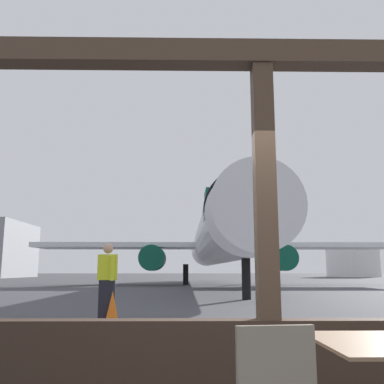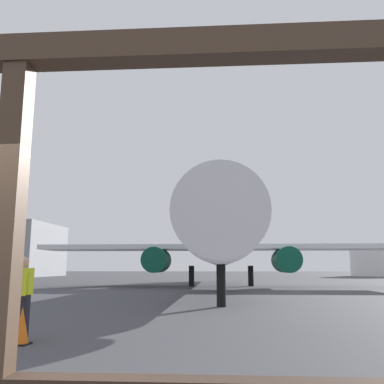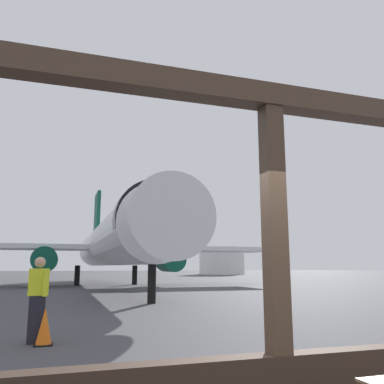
{
  "view_description": "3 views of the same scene",
  "coord_description": "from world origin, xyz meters",
  "views": [
    {
      "loc": [
        -0.78,
        -4.14,
        1.16
      ],
      "look_at": [
        -0.57,
        8.19,
        3.38
      ],
      "focal_mm": 40.65,
      "sensor_mm": 36.0,
      "label": 1
    },
    {
      "loc": [
        1.7,
        -3.28,
        1.52
      ],
      "look_at": [
        0.79,
        10.29,
        3.94
      ],
      "focal_mm": 39.59,
      "sensor_mm": 36.0,
      "label": 2
    },
    {
      "loc": [
        -2.05,
        -3.64,
        1.54
      ],
      "look_at": [
        1.81,
        8.38,
        3.88
      ],
      "focal_mm": 37.67,
      "sensor_mm": 36.0,
      "label": 3
    }
  ],
  "objects": [
    {
      "name": "window_frame",
      "position": [
        0.0,
        0.0,
        1.2
      ],
      "size": [
        7.34,
        0.24,
        3.46
      ],
      "color": "#38281E",
      "rests_on": "ground"
    },
    {
      "name": "fuel_storage_tank",
      "position": [
        28.58,
        72.13,
        2.65
      ],
      "size": [
        9.0,
        9.0,
        5.3
      ],
      "primitive_type": "cylinder",
      "color": "white",
      "rests_on": "ground"
    },
    {
      "name": "ground_plane",
      "position": [
        0.0,
        40.0,
        0.0
      ],
      "size": [
        220.0,
        220.0,
        0.0
      ],
      "primitive_type": "plane",
      "color": "#424247"
    },
    {
      "name": "airplane",
      "position": [
        1.7,
        28.39,
        3.33
      ],
      "size": [
        28.27,
        36.57,
        10.07
      ],
      "color": "silver",
      "rests_on": "ground"
    },
    {
      "name": "traffic_cone",
      "position": [
        -2.29,
        5.26,
        0.35
      ],
      "size": [
        0.36,
        0.36,
        0.73
      ],
      "color": "orange",
      "rests_on": "ground"
    },
    {
      "name": "ground_crew_worker",
      "position": [
        -2.47,
        5.53,
        0.9
      ],
      "size": [
        0.4,
        0.49,
        1.74
      ],
      "color": "black",
      "rests_on": "ground"
    }
  ]
}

